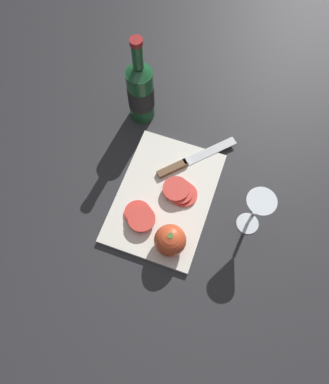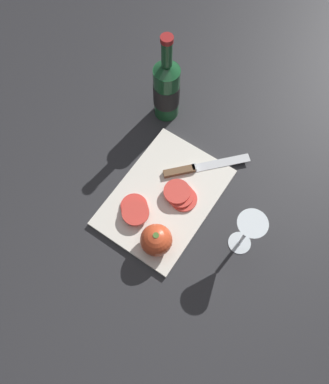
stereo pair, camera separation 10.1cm
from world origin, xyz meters
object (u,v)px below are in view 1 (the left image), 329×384
object	(u,v)px
tomato_slice_stack_far	(140,216)
whole_tomato	(170,240)
knife	(182,164)
tomato_slice_stack_near	(180,192)
wine_bottle	(141,92)
wine_glass	(257,209)

from	to	relation	value
tomato_slice_stack_far	whole_tomato	bearing A→B (deg)	-113.35
knife	tomato_slice_stack_near	distance (m)	0.09
wine_bottle	wine_glass	xyz separation A→B (m)	(-0.24, -0.40, 0.01)
tomato_slice_stack_far	knife	bearing A→B (deg)	-16.13
tomato_slice_stack_far	wine_glass	bearing A→B (deg)	-73.22
wine_bottle	whole_tomato	xyz separation A→B (m)	(-0.37, -0.22, -0.05)
wine_bottle	tomato_slice_stack_far	distance (m)	0.36
knife	tomato_slice_stack_near	world-z (taller)	tomato_slice_stack_near
whole_tomato	tomato_slice_stack_far	xyz separation A→B (m)	(0.04, 0.10, -0.03)
wine_bottle	whole_tomato	distance (m)	0.44
knife	tomato_slice_stack_far	distance (m)	0.20
wine_glass	whole_tomato	size ratio (longest dim) A/B	1.99
wine_bottle	tomato_slice_stack_near	xyz separation A→B (m)	(-0.22, -0.20, -0.08)
wine_bottle	knife	world-z (taller)	wine_bottle
wine_glass	tomato_slice_stack_near	bearing A→B (deg)	84.56
tomato_slice_stack_near	whole_tomato	bearing A→B (deg)	-171.41
wine_bottle	wine_glass	size ratio (longest dim) A/B	1.79
knife	tomato_slice_stack_far	xyz separation A→B (m)	(-0.19, 0.06, 0.01)
knife	wine_bottle	bearing A→B (deg)	94.76
wine_glass	tomato_slice_stack_far	world-z (taller)	wine_glass
wine_glass	whole_tomato	xyz separation A→B (m)	(-0.13, 0.18, -0.06)
tomato_slice_stack_near	tomato_slice_stack_far	xyz separation A→B (m)	(-0.10, 0.08, 0.00)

